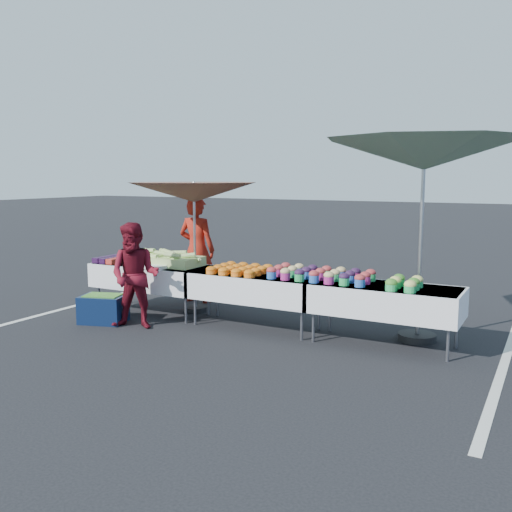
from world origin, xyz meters
The scene contains 17 objects.
ground centered at (0.00, 0.00, 0.00)m, with size 80.00×80.00×0.00m, color black.
stripe_left centered at (-3.20, 0.00, 0.00)m, with size 0.10×5.00×0.00m, color silver.
stripe_right centered at (3.20, 0.00, 0.00)m, with size 0.10×5.00×0.00m, color silver.
table_left centered at (-1.80, 0.00, 0.58)m, with size 1.86×0.81×0.75m.
table_center centered at (0.00, 0.00, 0.58)m, with size 1.86×0.81×0.75m.
table_right centered at (1.80, 0.00, 0.58)m, with size 1.86×0.81×0.75m.
berry_punnets centered at (-2.51, -0.06, 0.79)m, with size 0.40×0.54×0.08m.
corn_pile centered at (-1.55, 0.05, 0.84)m, with size 1.16×0.57×0.26m.
plastic_bags centered at (-1.50, -0.30, 0.78)m, with size 0.30×0.25×0.05m, color white.
carrot_bowls centered at (-0.25, -0.01, 0.80)m, with size 0.75×0.69×0.11m.
potato_cups centered at (0.95, 0.00, 0.83)m, with size 1.34×0.58×0.16m.
bean_baskets centered at (2.06, -0.10, 0.82)m, with size 0.36×0.50×0.15m.
vendor centered at (-1.64, 0.98, 0.88)m, with size 0.64×0.42×1.76m, color #A82113.
customer centered at (-1.44, -0.82, 0.73)m, with size 0.71×0.55×1.46m, color maroon.
umbrella_left centered at (-1.28, 0.40, 1.83)m, with size 2.05×2.05×2.01m.
umbrella_right centered at (2.13, 0.40, 2.33)m, with size 2.74×2.74×2.57m.
storage_bin centered at (-2.05, -0.81, 0.21)m, with size 0.72×0.61×0.40m.
Camera 1 is at (3.65, -6.81, 2.09)m, focal length 40.00 mm.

